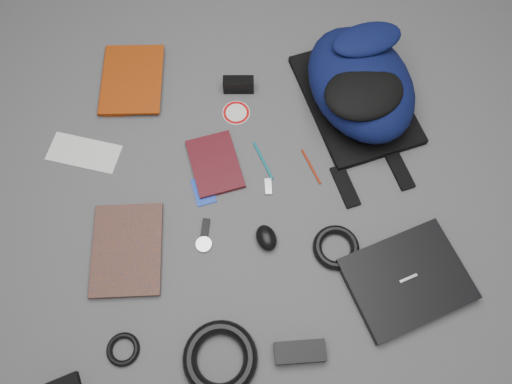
{
  "coord_description": "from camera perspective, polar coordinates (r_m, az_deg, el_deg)",
  "views": [
    {
      "loc": [
        -0.06,
        -0.58,
        1.39
      ],
      "look_at": [
        0.0,
        0.0,
        0.02
      ],
      "focal_mm": 35.0,
      "sensor_mm": 36.0,
      "label": 1
    }
  ],
  "objects": [
    {
      "name": "power_brick",
      "position": [
        1.38,
        5.05,
        -17.75
      ],
      "size": [
        0.14,
        0.06,
        0.03
      ],
      "primitive_type": "cube",
      "rotation": [
        0.0,
        0.0,
        -0.04
      ],
      "color": "black",
      "rests_on": "ground"
    },
    {
      "name": "earbud_coil",
      "position": [
        1.43,
        -14.95,
        -16.98
      ],
      "size": [
        0.11,
        0.11,
        0.02
      ],
      "primitive_type": "torus",
      "rotation": [
        0.0,
        0.0,
        0.26
      ],
      "color": "black",
      "rests_on": "ground"
    },
    {
      "name": "compact_camera",
      "position": [
        1.67,
        -2.01,
        12.15
      ],
      "size": [
        0.1,
        0.05,
        0.06
      ],
      "primitive_type": "cube",
      "rotation": [
        0.0,
        0.0,
        -0.11
      ],
      "color": "black",
      "rests_on": "ground"
    },
    {
      "name": "usb_silver",
      "position": [
        1.51,
        1.41,
        0.61
      ],
      "size": [
        0.02,
        0.05,
        0.01
      ],
      "primitive_type": "cube",
      "rotation": [
        0.0,
        0.0,
        -0.07
      ],
      "color": "silver",
      "rests_on": "ground"
    },
    {
      "name": "comic_book",
      "position": [
        1.51,
        -18.21,
        -6.44
      ],
      "size": [
        0.22,
        0.29,
        0.02
      ],
      "primitive_type": "imported",
      "rotation": [
        0.0,
        0.0,
        -0.07
      ],
      "color": "#9B450B",
      "rests_on": "ground"
    },
    {
      "name": "envelope",
      "position": [
        1.65,
        -19.06,
        4.26
      ],
      "size": [
        0.24,
        0.17,
        0.0
      ],
      "primitive_type": "cube",
      "rotation": [
        0.0,
        0.0,
        -0.34
      ],
      "color": "white",
      "rests_on": "ground"
    },
    {
      "name": "pen_red",
      "position": [
        1.55,
        6.31,
        2.9
      ],
      "size": [
        0.05,
        0.12,
        0.01
      ],
      "primitive_type": "cylinder",
      "rotation": [
        1.57,
        0.0,
        0.31
      ],
      "color": "maroon",
      "rests_on": "ground"
    },
    {
      "name": "dvd_case",
      "position": [
        1.55,
        -4.72,
        3.21
      ],
      "size": [
        0.17,
        0.22,
        0.02
      ],
      "primitive_type": "cube",
      "rotation": [
        0.0,
        0.0,
        0.17
      ],
      "color": "#3D0B11",
      "rests_on": "ground"
    },
    {
      "name": "headphone_left",
      "position": [
        1.47,
        -12.46,
        -6.87
      ],
      "size": [
        0.06,
        0.06,
        0.01
      ],
      "primitive_type": "cylinder",
      "rotation": [
        0.0,
        0.0,
        0.14
      ],
      "color": "#B1B1B3",
      "rests_on": "ground"
    },
    {
      "name": "laptop",
      "position": [
        1.47,
        16.85,
        -9.55
      ],
      "size": [
        0.38,
        0.33,
        0.03
      ],
      "primitive_type": "cube",
      "rotation": [
        0.0,
        0.0,
        0.28
      ],
      "color": "black",
      "rests_on": "ground"
    },
    {
      "name": "sticker_disc",
      "position": [
        1.64,
        -2.28,
        9.03
      ],
      "size": [
        0.11,
        0.11,
        0.0
      ],
      "primitive_type": "cylinder",
      "rotation": [
        0.0,
        0.0,
        0.31
      ],
      "color": "white",
      "rests_on": "ground"
    },
    {
      "name": "headphone_right",
      "position": [
        1.46,
        -5.98,
        -5.99
      ],
      "size": [
        0.05,
        0.05,
        0.01
      ],
      "primitive_type": "cylinder",
      "rotation": [
        0.0,
        0.0,
        0.06
      ],
      "color": "silver",
      "rests_on": "ground"
    },
    {
      "name": "backpack",
      "position": [
        1.61,
        11.86,
        12.06
      ],
      "size": [
        0.42,
        0.54,
        0.2
      ],
      "primitive_type": null,
      "rotation": [
        0.0,
        0.0,
        0.21
      ],
      "color": "black",
      "rests_on": "ground"
    },
    {
      "name": "usb_black",
      "position": [
        1.47,
        -5.81,
        -4.12
      ],
      "size": [
        0.03,
        0.06,
        0.01
      ],
      "primitive_type": "cube",
      "rotation": [
        0.0,
        0.0,
        -0.2
      ],
      "color": "black",
      "rests_on": "ground"
    },
    {
      "name": "ground",
      "position": [
        1.51,
        0.0,
        -0.3
      ],
      "size": [
        4.0,
        4.0,
        0.0
      ],
      "primitive_type": "plane",
      "color": "#4F4F51",
      "rests_on": "ground"
    },
    {
      "name": "id_badge",
      "position": [
        1.52,
        -6.01,
        0.14
      ],
      "size": [
        0.08,
        0.1,
        0.0
      ],
      "primitive_type": "cube",
      "rotation": [
        0.0,
        0.0,
        0.18
      ],
      "color": "#193FBF",
      "rests_on": "ground"
    },
    {
      "name": "power_cord_coil",
      "position": [
        1.38,
        -4.12,
        -18.43
      ],
      "size": [
        0.25,
        0.25,
        0.04
      ],
      "primitive_type": "torus",
      "rotation": [
        0.0,
        0.0,
        -0.35
      ],
      "color": "black",
      "rests_on": "ground"
    },
    {
      "name": "textbook_red",
      "position": [
        1.77,
        -17.25,
        12.08
      ],
      "size": [
        0.23,
        0.29,
        0.03
      ],
      "primitive_type": "imported",
      "rotation": [
        0.0,
        0.0,
        -0.1
      ],
      "color": "maroon",
      "rests_on": "ground"
    },
    {
      "name": "mouse",
      "position": [
        1.44,
        1.19,
        -5.26
      ],
      "size": [
        0.07,
        0.09,
        0.04
      ],
      "primitive_type": "ellipsoid",
      "rotation": [
        0.0,
        0.0,
        0.25
      ],
      "color": "black",
      "rests_on": "ground"
    },
    {
      "name": "pen_teal",
      "position": [
        1.55,
        0.82,
        3.62
      ],
      "size": [
        0.05,
        0.13,
        0.01
      ],
      "primitive_type": "cylinder",
      "rotation": [
        1.57,
        0.0,
        0.31
      ],
      "color": "#0D707A",
      "rests_on": "ground"
    },
    {
      "name": "cable_coil",
      "position": [
        1.46,
        9.14,
        -6.28
      ],
      "size": [
        0.15,
        0.15,
        0.03
      ],
      "primitive_type": "torus",
      "rotation": [
        0.0,
        0.0,
        -0.13
      ],
      "color": "black",
      "rests_on": "ground"
    }
  ]
}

